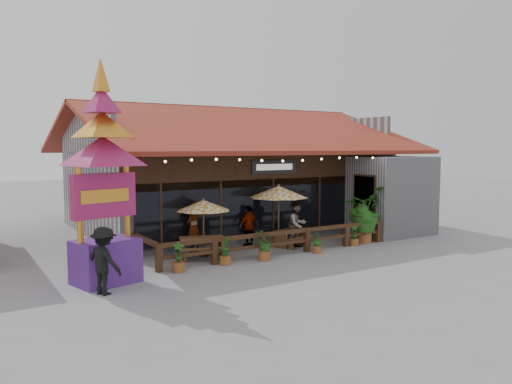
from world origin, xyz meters
TOP-DOWN VIEW (x-y plane):
  - ground at (0.00, 0.00)m, footprint 100.00×100.00m
  - restaurant_building at (0.26, 6.61)m, footprint 15.50×14.73m
  - patio_railing at (-2.25, -0.27)m, footprint 10.00×2.60m
  - umbrella_left at (-4.22, 0.90)m, footprint 2.27×2.27m
  - umbrella_right at (-0.87, 0.89)m, footprint 2.43×2.43m
  - picnic_table_left at (-4.42, 0.63)m, footprint 1.95×1.81m
  - picnic_table_right at (-0.40, 0.74)m, footprint 1.69×1.56m
  - thai_sign_tower at (-8.31, -0.92)m, footprint 3.17×3.17m
  - tropical_plant at (2.71, -0.28)m, footprint 2.28×2.20m
  - diner_a at (-4.31, 1.59)m, footprint 0.86×0.80m
  - diner_b at (-0.34, 0.34)m, footprint 1.01×0.85m
  - diner_c at (-1.84, 1.60)m, footprint 1.04×0.57m
  - pedestrian at (-8.66, -2.04)m, footprint 1.15×1.39m
  - planter_a at (-5.97, -0.84)m, footprint 0.40×0.40m
  - planter_b at (-4.22, -0.77)m, footprint 0.44×0.46m
  - planter_c at (-2.73, -0.92)m, footprint 0.70×0.62m
  - planter_d at (-0.34, -0.92)m, footprint 0.41×0.41m
  - planter_e at (1.85, -0.62)m, footprint 0.37×0.38m

SIDE VIEW (x-z plane):
  - ground at x=0.00m, z-range 0.00..0.00m
  - planter_e at x=1.85m, z-range -0.07..0.82m
  - planter_d at x=-0.34m, z-range -0.02..0.83m
  - planter_a at x=-5.97m, z-range -0.08..0.91m
  - planter_b at x=-4.22m, z-range -0.05..0.92m
  - picnic_table_right at x=-0.40m, z-range 0.12..0.80m
  - picnic_table_left at x=-4.42m, z-range 0.13..0.90m
  - planter_c at x=-2.73m, z-range 0.07..1.12m
  - patio_railing at x=-2.25m, z-range 0.15..1.07m
  - diner_c at x=-1.84m, z-range 0.00..1.68m
  - pedestrian at x=-8.66m, z-range 0.00..1.87m
  - diner_b at x=-0.34m, z-range 0.00..1.87m
  - diner_a at x=-4.31m, z-range 0.00..1.98m
  - tropical_plant at x=2.71m, z-range 0.17..2.58m
  - umbrella_left at x=-4.22m, z-range 0.80..2.96m
  - restaurant_building at x=0.26m, z-range -0.84..5.25m
  - umbrella_right at x=-0.87m, z-range 0.95..3.50m
  - thai_sign_tower at x=-8.31m, z-range 0.20..7.27m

